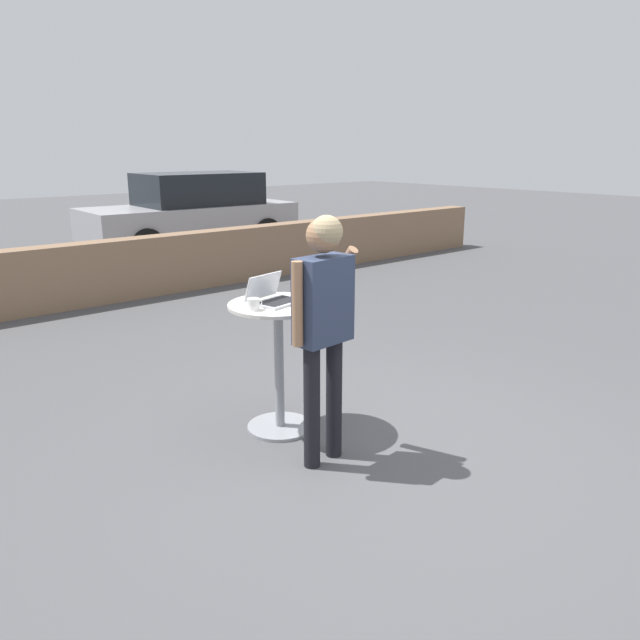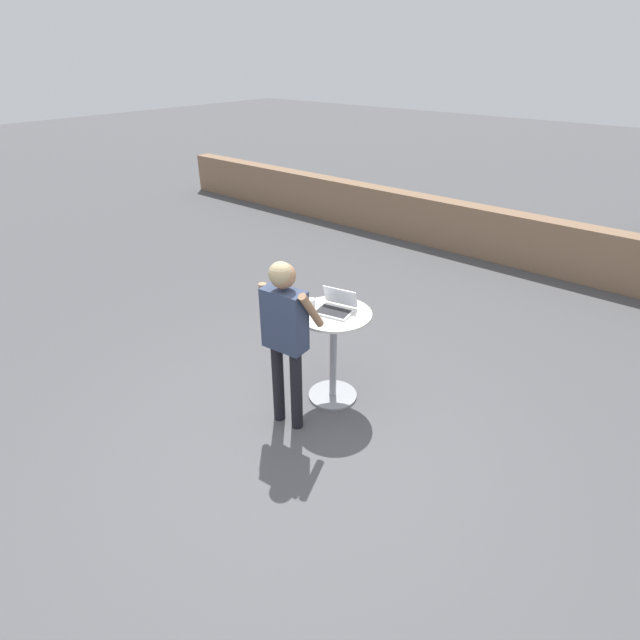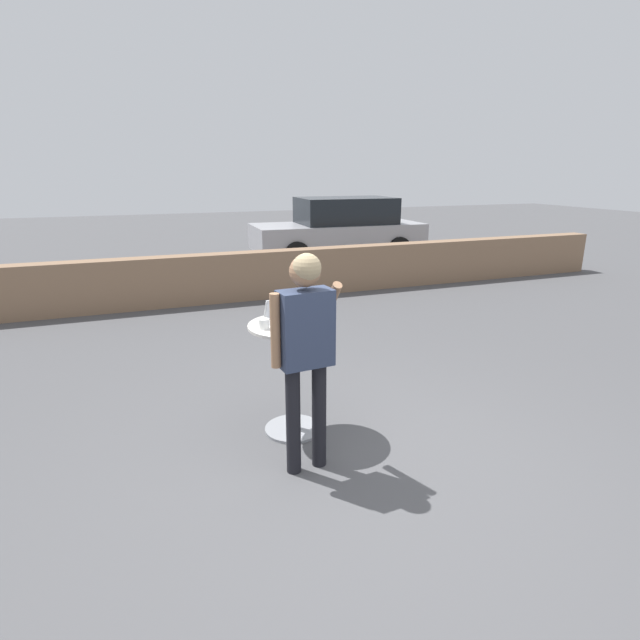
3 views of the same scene
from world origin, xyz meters
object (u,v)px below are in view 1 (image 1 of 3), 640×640
object	(u,v)px
coffee_mug	(254,304)
standing_person	(323,311)
laptop	(274,297)
parked_car_near_street	(193,211)
cafe_table	(279,350)

from	to	relation	value
coffee_mug	standing_person	xyz separation A→B (m)	(0.16, -0.55, 0.04)
laptop	coffee_mug	world-z (taller)	laptop
standing_person	parked_car_near_street	distance (m)	9.56
laptop	parked_car_near_street	bearing A→B (deg)	64.41
laptop	cafe_table	bearing A→B (deg)	-75.24
coffee_mug	laptop	bearing A→B (deg)	20.16
coffee_mug	parked_car_near_street	size ratio (longest dim) A/B	0.03
cafe_table	standing_person	xyz separation A→B (m)	(-0.08, -0.59, 0.43)
laptop	standing_person	distance (m)	0.64
cafe_table	standing_person	size ratio (longest dim) A/B	0.59
coffee_mug	cafe_table	bearing A→B (deg)	11.02
cafe_table	standing_person	distance (m)	0.74
laptop	parked_car_near_street	distance (m)	8.95
cafe_table	coffee_mug	size ratio (longest dim) A/B	8.55
laptop	standing_person	xyz separation A→B (m)	(-0.07, -0.63, 0.04)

